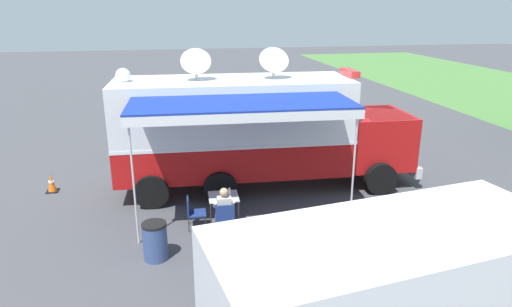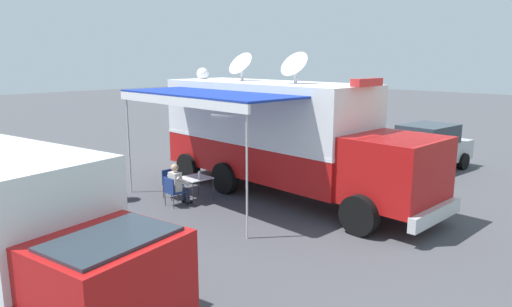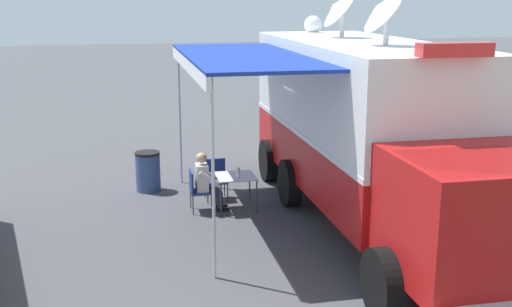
{
  "view_description": "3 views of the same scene",
  "coord_description": "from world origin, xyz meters",
  "views": [
    {
      "loc": [
        13.67,
        -1.96,
        5.62
      ],
      "look_at": [
        0.43,
        0.64,
        1.23
      ],
      "focal_mm": 31.97,
      "sensor_mm": 36.0,
      "label": 1
    },
    {
      "loc": [
        10.92,
        9.9,
        4.21
      ],
      "look_at": [
        1.37,
        0.89,
        1.52
      ],
      "focal_mm": 32.51,
      "sensor_mm": 36.0,
      "label": 2
    },
    {
      "loc": [
        5.18,
        11.83,
        4.36
      ],
      "look_at": [
        1.89,
        -0.9,
        1.11
      ],
      "focal_mm": 44.8,
      "sensor_mm": 36.0,
      "label": 3
    }
  ],
  "objects": [
    {
      "name": "command_truck",
      "position": [
        0.07,
        0.75,
        1.95
      ],
      "size": [
        5.11,
        9.59,
        4.53
      ],
      "color": "#B71414",
      "rests_on": "ground"
    },
    {
      "name": "seated_responder",
      "position": [
        3.01,
        -0.7,
        0.65
      ],
      "size": [
        0.67,
        0.57,
        1.25
      ],
      "color": "silver",
      "rests_on": "ground"
    },
    {
      "name": "folding_chair_beside_table",
      "position": [
        2.66,
        -1.49,
        0.51
      ],
      "size": [
        0.5,
        0.5,
        0.87
      ],
      "color": "navy",
      "rests_on": "ground"
    },
    {
      "name": "water_bottle",
      "position": [
        2.38,
        -0.47,
        0.83
      ],
      "size": [
        0.07,
        0.07,
        0.22
      ],
      "color": "silver",
      "rests_on": "folding_table"
    },
    {
      "name": "lot_stripe",
      "position": [
        -3.04,
        -1.44,
        0.0
      ],
      "size": [
        0.33,
        4.8,
        0.01
      ],
      "primitive_type": "cube",
      "rotation": [
        0.0,
        0.0,
        -0.04
      ],
      "color": "silver",
      "rests_on": "ground"
    },
    {
      "name": "traffic_cone",
      "position": [
        -0.7,
        -5.72,
        0.28
      ],
      "size": [
        0.36,
        0.36,
        0.58
      ],
      "color": "black",
      "rests_on": "ground"
    },
    {
      "name": "folding_chair_at_table",
      "position": [
        3.19,
        -0.71,
        0.51
      ],
      "size": [
        0.5,
        0.5,
        0.87
      ],
      "color": "navy",
      "rests_on": "ground"
    },
    {
      "name": "trash_bin",
      "position": [
        4.05,
        -2.44,
        0.46
      ],
      "size": [
        0.57,
        0.57,
        0.91
      ],
      "color": "#384C7F",
      "rests_on": "ground"
    },
    {
      "name": "folding_table",
      "position": [
        2.39,
        -0.64,
        0.67
      ],
      "size": [
        0.83,
        0.83,
        0.73
      ],
      "color": "silver",
      "rests_on": "ground"
    },
    {
      "name": "ground_plane",
      "position": [
        0.0,
        0.0,
        0.0
      ],
      "size": [
        100.0,
        100.0,
        0.0
      ],
      "primitive_type": "plane",
      "color": "#47474C"
    }
  ]
}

